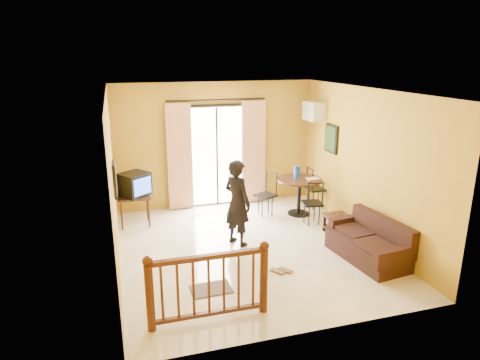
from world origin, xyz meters
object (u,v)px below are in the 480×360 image
object	(u,v)px
television	(135,184)
standing_person	(237,203)
dining_table	(299,186)
coffee_table	(342,225)
sofa	(370,244)

from	to	relation	value
television	standing_person	world-z (taller)	standing_person
dining_table	standing_person	xyz separation A→B (m)	(-1.70, -1.08, 0.16)
television	dining_table	bearing A→B (deg)	-43.32
television	dining_table	size ratio (longest dim) A/B	0.73
television	dining_table	world-z (taller)	television
coffee_table	sofa	bearing A→B (deg)	-90.10
television	coffee_table	size ratio (longest dim) A/B	0.83
dining_table	coffee_table	xyz separation A→B (m)	(0.29, -1.38, -0.39)
coffee_table	sofa	distance (m)	0.93
dining_table	coffee_table	bearing A→B (deg)	-78.01
sofa	standing_person	world-z (taller)	standing_person
coffee_table	standing_person	world-z (taller)	standing_person
dining_table	sofa	size ratio (longest dim) A/B	0.59
coffee_table	standing_person	xyz separation A→B (m)	(-1.99, 0.30, 0.55)
dining_table	sofa	world-z (taller)	dining_table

